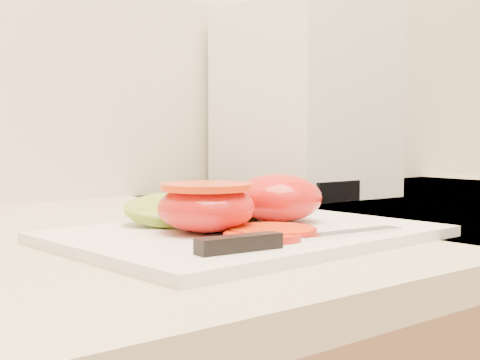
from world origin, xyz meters
TOP-DOWN VIEW (x-y plane):
  - cutting_board at (0.03, 1.55)m, footprint 0.35×0.26m
  - tomato_half_dome at (0.09, 1.57)m, footprint 0.09×0.09m
  - tomato_half_cut at (-0.01, 1.56)m, footprint 0.09×0.09m
  - tomato_slice_0 at (0.03, 1.51)m, footprint 0.07×0.07m
  - tomato_slice_1 at (0.01, 1.50)m, footprint 0.07×0.07m
  - lettuce_leaf_0 at (0.02, 1.62)m, footprint 0.15×0.11m
  - lettuce_leaf_1 at (0.06, 1.63)m, footprint 0.15×0.14m
  - knife at (-0.00, 1.47)m, footprint 0.22×0.03m
  - appliance at (0.40, 1.85)m, footprint 0.22×0.26m

SIDE VIEW (x-z plane):
  - cutting_board at x=0.03m, z-range 0.93..0.94m
  - tomato_slice_1 at x=0.01m, z-range 0.94..0.95m
  - tomato_slice_0 at x=0.03m, z-range 0.94..0.95m
  - knife at x=0.00m, z-range 0.94..0.95m
  - lettuce_leaf_0 at x=0.02m, z-range 0.94..0.97m
  - lettuce_leaf_1 at x=0.06m, z-range 0.94..0.97m
  - tomato_half_cut at x=-0.01m, z-range 0.94..0.99m
  - tomato_half_dome at x=0.09m, z-range 0.94..0.99m
  - appliance at x=0.40m, z-range 0.93..1.23m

